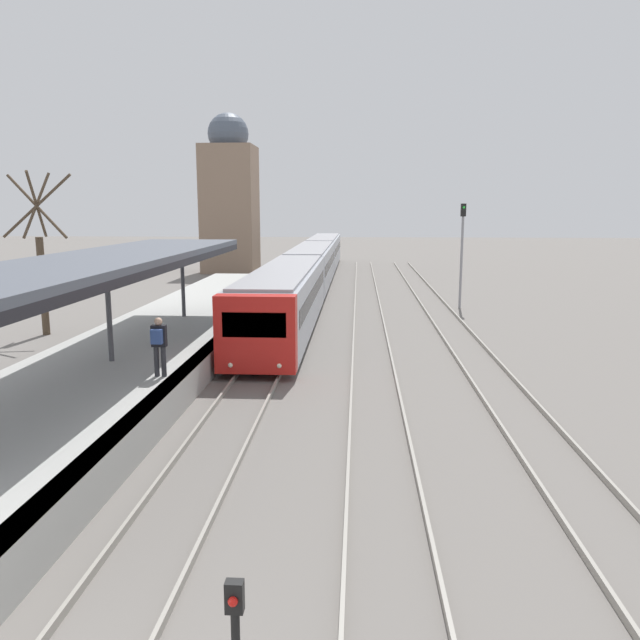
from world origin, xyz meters
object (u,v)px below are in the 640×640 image
signal_post_near (235,631)px  signal_mast_far (462,244)px  person_on_platform (159,342)px  train_near (311,265)px

signal_post_near → signal_mast_far: size_ratio=0.27×
signal_post_near → signal_mast_far: 30.14m
person_on_platform → signal_post_near: size_ratio=1.05×
signal_post_near → signal_mast_far: (7.04, 29.19, 2.60)m
train_near → signal_post_near: (1.99, -37.64, -0.63)m
person_on_platform → signal_post_near: (4.17, -10.47, -0.92)m
train_near → signal_mast_far: size_ratio=8.37×
train_near → person_on_platform: bearing=-94.6°
person_on_platform → signal_mast_far: (11.22, 18.72, 1.68)m
train_near → signal_post_near: bearing=-87.0°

